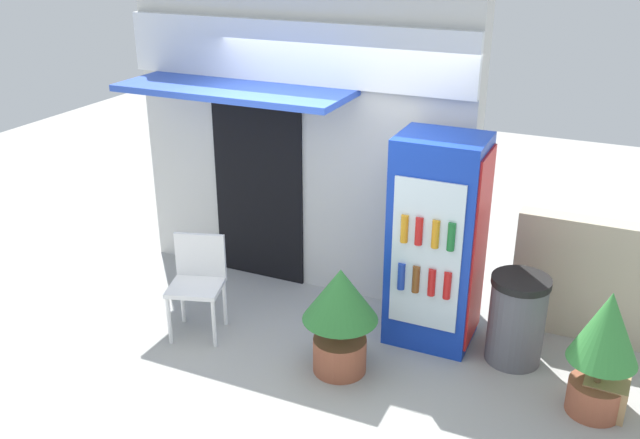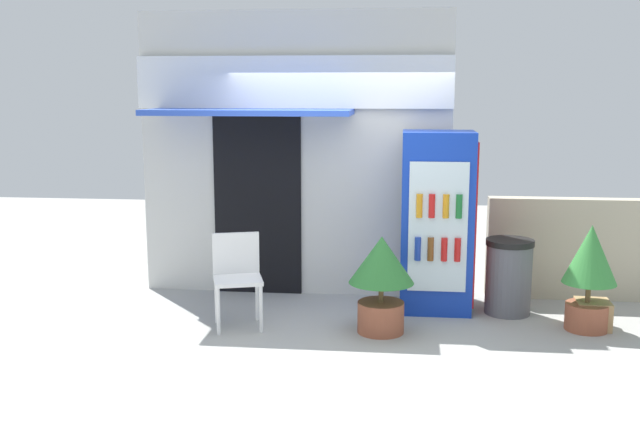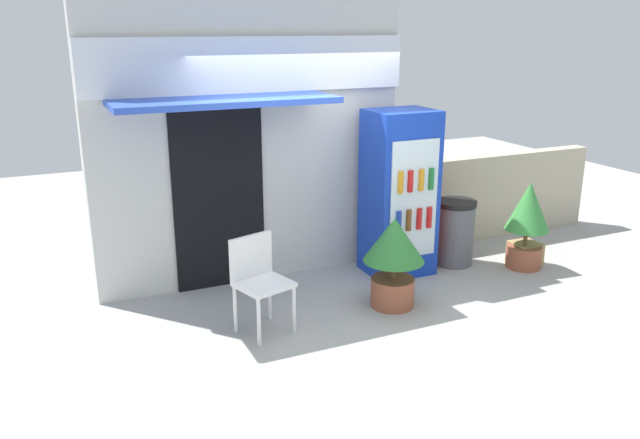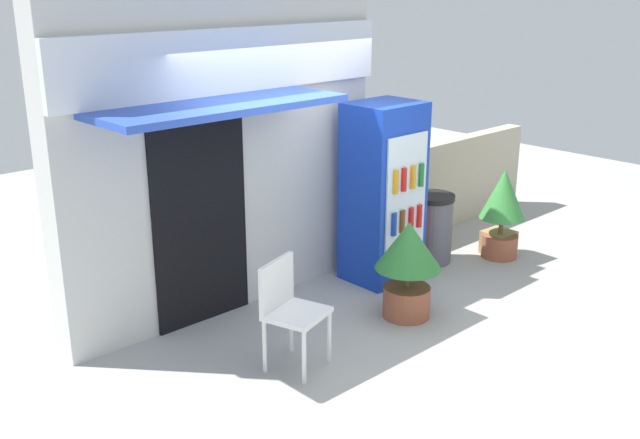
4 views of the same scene
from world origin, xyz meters
name	(u,v)px [view 1 (image 1 of 4)]	position (x,y,z in m)	size (l,w,h in m)	color
ground	(291,354)	(0.00, 0.00, 0.00)	(16.00, 16.00, 0.00)	#A3A39E
storefront_building	(299,129)	(-0.56, 1.37, 1.63)	(3.49, 1.13, 3.17)	silver
drink_cooler	(437,242)	(1.04, 0.78, 0.95)	(0.76, 0.67, 1.90)	#1438B2
plastic_chair	(198,277)	(-0.94, 0.03, 0.55)	(0.57, 0.55, 0.92)	white
potted_plant_near_shop	(340,310)	(0.48, -0.04, 0.58)	(0.63, 0.63, 0.95)	#995138
potted_plant_curbside	(604,344)	(2.48, 0.26, 0.62)	(0.52, 0.52, 1.04)	#995138
trash_bin	(517,319)	(1.79, 0.72, 0.40)	(0.49, 0.49, 0.79)	#595960
cardboard_box	(605,394)	(2.55, 0.32, 0.14)	(0.32, 0.32, 0.28)	tan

